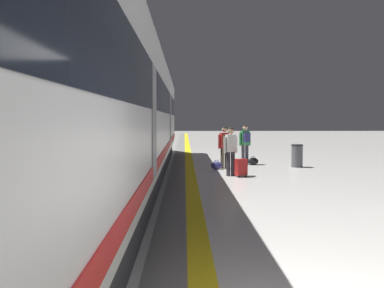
# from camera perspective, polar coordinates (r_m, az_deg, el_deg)

# --- Properties ---
(safety_line_strip) EXTENTS (0.36, 80.00, 0.01)m
(safety_line_strip) POSITION_cam_1_polar(r_m,az_deg,el_deg) (12.84, -0.10, -5.12)
(safety_line_strip) COLOR yellow
(safety_line_strip) RESTS_ON ground
(tactile_edge_band) EXTENTS (0.73, 80.00, 0.01)m
(tactile_edge_band) POSITION_cam_1_polar(r_m,az_deg,el_deg) (12.84, -1.83, -5.13)
(tactile_edge_band) COLOR slate
(tactile_edge_band) RESTS_ON ground
(high_speed_train) EXTENTS (2.94, 26.74, 4.97)m
(high_speed_train) POSITION_cam_1_polar(r_m,az_deg,el_deg) (11.81, -10.92, 6.19)
(high_speed_train) COLOR #38383D
(high_speed_train) RESTS_ON ground
(passenger_near) EXTENTS (0.49, 0.39, 1.63)m
(passenger_near) POSITION_cam_1_polar(r_m,az_deg,el_deg) (15.94, 4.52, 0.06)
(passenger_near) COLOR brown
(passenger_near) RESTS_ON ground
(duffel_bag_near) EXTENTS (0.44, 0.26, 0.36)m
(duffel_bag_near) POSITION_cam_1_polar(r_m,az_deg,el_deg) (15.75, 3.41, -2.97)
(duffel_bag_near) COLOR navy
(duffel_bag_near) RESTS_ON ground
(passenger_mid) EXTENTS (0.48, 0.31, 1.65)m
(passenger_mid) POSITION_cam_1_polar(r_m,az_deg,el_deg) (13.94, 5.37, -0.51)
(passenger_mid) COLOR #383842
(passenger_mid) RESTS_ON ground
(suitcase_mid) EXTENTS (0.44, 0.36, 0.60)m
(suitcase_mid) POSITION_cam_1_polar(r_m,az_deg,el_deg) (13.77, 6.80, -3.19)
(suitcase_mid) COLOR #A51E1E
(suitcase_mid) RESTS_ON ground
(passenger_far) EXTENTS (0.50, 0.39, 1.67)m
(passenger_far) POSITION_cam_1_polar(r_m,az_deg,el_deg) (17.44, 7.37, 0.42)
(passenger_far) COLOR #383842
(passenger_far) RESTS_ON ground
(duffel_bag_far) EXTENTS (0.44, 0.26, 0.36)m
(duffel_bag_far) POSITION_cam_1_polar(r_m,az_deg,el_deg) (17.41, 8.45, -2.37)
(duffel_bag_far) COLOR black
(duffel_bag_far) RESTS_ON ground
(waste_bin) EXTENTS (0.46, 0.46, 0.91)m
(waste_bin) POSITION_cam_1_polar(r_m,az_deg,el_deg) (16.91, 14.32, -1.58)
(waste_bin) COLOR #4C4C51
(waste_bin) RESTS_ON ground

